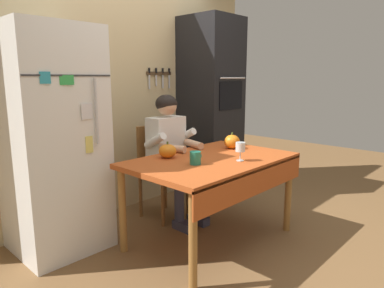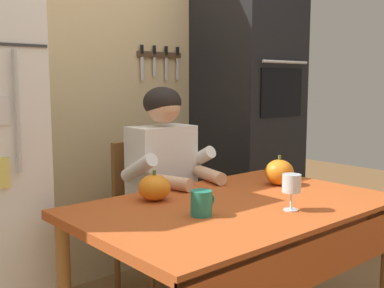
% 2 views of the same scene
% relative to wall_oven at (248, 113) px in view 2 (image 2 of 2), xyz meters
% --- Properties ---
extents(back_wall_assembly, '(3.70, 0.13, 2.60)m').
position_rel_wall_oven_xyz_m(back_wall_assembly, '(-1.00, 0.35, 0.25)').
color(back_wall_assembly, '#D1B784').
rests_on(back_wall_assembly, ground).
extents(wall_oven, '(0.60, 0.64, 2.10)m').
position_rel_wall_oven_xyz_m(wall_oven, '(0.00, 0.00, 0.00)').
color(wall_oven, black).
rests_on(wall_oven, ground).
extents(dining_table, '(1.40, 0.90, 0.74)m').
position_rel_wall_oven_xyz_m(dining_table, '(-1.05, -0.92, -0.39)').
color(dining_table, '#9E6B33').
rests_on(dining_table, ground).
extents(chair_behind_person, '(0.40, 0.40, 0.93)m').
position_rel_wall_oven_xyz_m(chair_behind_person, '(-0.97, -0.13, -0.54)').
color(chair_behind_person, brown).
rests_on(chair_behind_person, ground).
extents(seated_person, '(0.47, 0.55, 1.25)m').
position_rel_wall_oven_xyz_m(seated_person, '(-0.97, -0.32, -0.31)').
color(seated_person, '#38384C').
rests_on(seated_person, ground).
extents(coffee_mug, '(0.11, 0.09, 0.10)m').
position_rel_wall_oven_xyz_m(coffee_mug, '(-1.30, -0.95, -0.26)').
color(coffee_mug, '#237F66').
rests_on(coffee_mug, dining_table).
extents(wine_glass, '(0.08, 0.08, 0.15)m').
position_rel_wall_oven_xyz_m(wine_glass, '(-0.97, -1.13, -0.20)').
color(wine_glass, white).
rests_on(wine_glass, dining_table).
extents(pumpkin_large, '(0.15, 0.15, 0.14)m').
position_rel_wall_oven_xyz_m(pumpkin_large, '(-1.29, -0.62, -0.25)').
color(pumpkin_large, orange).
rests_on(pumpkin_large, dining_table).
extents(pumpkin_medium, '(0.15, 0.15, 0.15)m').
position_rel_wall_oven_xyz_m(pumpkin_medium, '(-0.61, -0.79, -0.24)').
color(pumpkin_medium, orange).
rests_on(pumpkin_medium, dining_table).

